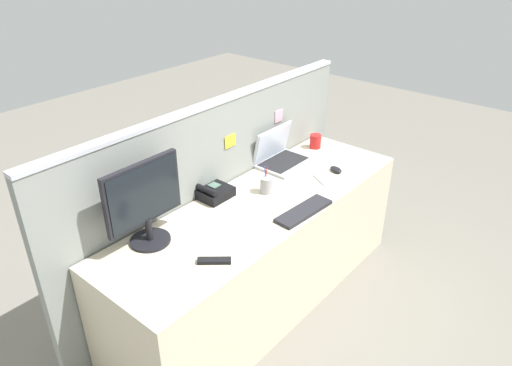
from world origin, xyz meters
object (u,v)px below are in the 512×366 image
pen_cup (266,185)px  desk_phone (213,192)px  computer_mouse_right_hand (336,169)px  coffee_mug (316,141)px  keyboard_main (304,211)px  desktop_monitor (144,200)px  laptop (280,155)px  cell_phone_silver_slab (322,180)px  tv_remote (214,261)px

pen_cup → desk_phone: bearing=140.5°
computer_mouse_right_hand → coffee_mug: bearing=72.9°
keyboard_main → computer_mouse_right_hand: computer_mouse_right_hand is taller
computer_mouse_right_hand → coffee_mug: size_ratio=0.81×
desk_phone → coffee_mug: 1.03m
desktop_monitor → laptop: desktop_monitor is taller
keyboard_main → pen_cup: (0.05, 0.32, 0.04)m
keyboard_main → coffee_mug: 0.95m
computer_mouse_right_hand → cell_phone_silver_slab: bearing=-161.2°
desk_phone → tv_remote: 0.65m
pen_cup → tv_remote: size_ratio=1.02×
coffee_mug → pen_cup: bearing=-169.3°
keyboard_main → computer_mouse_right_hand: size_ratio=4.01×
laptop → keyboard_main: size_ratio=0.93×
laptop → coffee_mug: 0.39m
desktop_monitor → pen_cup: (0.81, -0.15, -0.20)m
coffee_mug → tv_remote: bearing=-165.3°
pen_cup → cell_phone_silver_slab: bearing=-27.0°
pen_cup → coffee_mug: 0.79m
keyboard_main → pen_cup: bearing=85.8°
desktop_monitor → cell_phone_silver_slab: size_ratio=3.01×
cell_phone_silver_slab → keyboard_main: bearing=-132.8°
laptop → desktop_monitor: bearing=-177.8°
desktop_monitor → pen_cup: 0.85m
computer_mouse_right_hand → tv_remote: bearing=-158.0°
keyboard_main → tv_remote: 0.68m
desktop_monitor → tv_remote: (0.09, -0.40, -0.25)m
desk_phone → desktop_monitor: bearing=-173.5°
computer_mouse_right_hand → cell_phone_silver_slab: size_ratio=0.65×
computer_mouse_right_hand → pen_cup: bearing=179.8°
keyboard_main → cell_phone_silver_slab: 0.43m
cell_phone_silver_slab → pen_cup: bearing=-178.2°
pen_cup → computer_mouse_right_hand: bearing=-19.4°
desktop_monitor → computer_mouse_right_hand: size_ratio=4.63×
coffee_mug → desktop_monitor: bearing=179.9°
laptop → tv_remote: bearing=-158.3°
computer_mouse_right_hand → cell_phone_silver_slab: (-0.17, 0.00, -0.01)m
cell_phone_silver_slab → tv_remote: (-1.08, -0.06, 0.01)m
laptop → pen_cup: size_ratio=2.15×
desktop_monitor → cell_phone_silver_slab: desktop_monitor is taller
desktop_monitor → coffee_mug: size_ratio=3.77×
keyboard_main → computer_mouse_right_hand: (0.58, 0.14, 0.01)m
pen_cup → keyboard_main: bearing=-98.2°
keyboard_main → cell_phone_silver_slab: keyboard_main is taller
keyboard_main → tv_remote: size_ratio=2.36×
cell_phone_silver_slab → tv_remote: size_ratio=0.91×
desktop_monitor → keyboard_main: bearing=-31.6°
keyboard_main → desk_phone: bearing=115.6°
laptop → pen_cup: bearing=-153.5°
computer_mouse_right_hand → coffee_mug: (0.24, 0.33, 0.04)m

